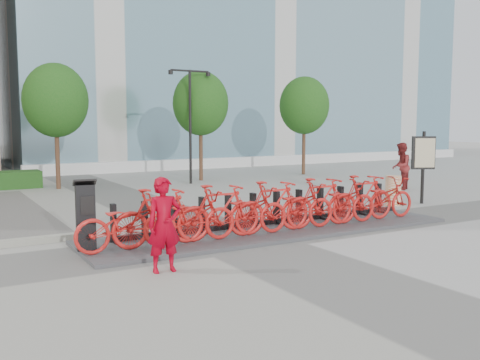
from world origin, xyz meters
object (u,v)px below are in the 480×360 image
pedestrian (401,166)px  map_sign (423,156)px  kiosk (86,216)px  construction_barrel (393,191)px  bike_0 (126,223)px  worker_red (164,225)px

pedestrian → map_sign: 3.78m
kiosk → construction_barrel: 10.47m
bike_0 → kiosk: bearing=54.5°
worker_red → bike_0: bearing=99.7°
worker_red → pedestrian: (12.82, 6.38, 0.09)m
kiosk → pedestrian: size_ratio=0.78×
bike_0 → pedestrian: 13.85m
worker_red → construction_barrel: worker_red is taller
pedestrian → construction_barrel: size_ratio=1.96×
bike_0 → construction_barrel: size_ratio=2.21×
bike_0 → kiosk: (-0.70, 0.50, 0.15)m
map_sign → pedestrian: bearing=78.6°
worker_red → construction_barrel: 10.15m
worker_red → map_sign: bearing=21.0°
construction_barrel → map_sign: 1.60m
bike_0 → construction_barrel: (9.66, 1.98, -0.16)m
kiosk → map_sign: bearing=15.3°
pedestrian → map_sign: size_ratio=0.79×
bike_0 → map_sign: size_ratio=0.89×
kiosk → construction_barrel: bearing=17.1°
construction_barrel → worker_red: bearing=-159.3°
kiosk → worker_red: (0.88, -2.11, 0.07)m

